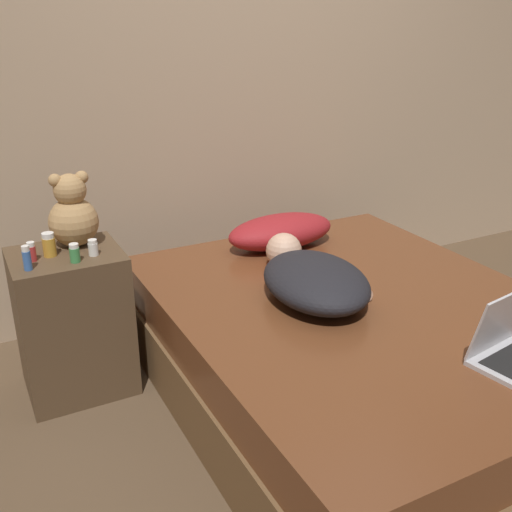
# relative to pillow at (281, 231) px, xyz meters

# --- Properties ---
(ground_plane) EXTENTS (12.00, 12.00, 0.00)m
(ground_plane) POSITION_rel_pillow_xyz_m (-0.01, -0.67, -0.53)
(ground_plane) COLOR brown
(wall_back) EXTENTS (8.00, 0.06, 2.60)m
(wall_back) POSITION_rel_pillow_xyz_m (-0.01, 0.52, 0.77)
(wall_back) COLOR tan
(wall_back) RESTS_ON ground_plane
(bed) EXTENTS (1.46, 1.83, 0.45)m
(bed) POSITION_rel_pillow_xyz_m (-0.01, -0.67, -0.30)
(bed) COLOR brown
(bed) RESTS_ON ground_plane
(nightstand) EXTENTS (0.43, 0.37, 0.62)m
(nightstand) POSITION_rel_pillow_xyz_m (-1.02, -0.05, -0.22)
(nightstand) COLOR brown
(nightstand) RESTS_ON ground_plane
(pillow) EXTENTS (0.55, 0.27, 0.16)m
(pillow) POSITION_rel_pillow_xyz_m (0.00, 0.00, 0.00)
(pillow) COLOR maroon
(pillow) RESTS_ON bed
(person_lying) EXTENTS (0.46, 0.72, 0.16)m
(person_lying) POSITION_rel_pillow_xyz_m (-0.16, -0.53, -0.00)
(person_lying) COLOR black
(person_lying) RESTS_ON bed
(teddy_bear) EXTENTS (0.20, 0.20, 0.30)m
(teddy_bear) POSITION_rel_pillow_xyz_m (-0.96, 0.02, 0.23)
(teddy_bear) COLOR tan
(teddy_bear) RESTS_ON nightstand
(bottle_red) EXTENTS (0.03, 0.03, 0.08)m
(bottle_red) POSITION_rel_pillow_xyz_m (-1.14, -0.08, 0.13)
(bottle_red) COLOR #B72D2D
(bottle_red) RESTS_ON nightstand
(bottle_blue) EXTENTS (0.03, 0.03, 0.10)m
(bottle_blue) POSITION_rel_pillow_xyz_m (-1.17, -0.16, 0.14)
(bottle_blue) COLOR #3866B2
(bottle_blue) RESTS_ON nightstand
(bottle_amber) EXTENTS (0.05, 0.05, 0.10)m
(bottle_amber) POSITION_rel_pillow_xyz_m (-1.07, -0.05, 0.14)
(bottle_amber) COLOR gold
(bottle_amber) RESTS_ON nightstand
(bottle_green) EXTENTS (0.04, 0.04, 0.07)m
(bottle_green) POSITION_rel_pillow_xyz_m (-1.00, -0.16, 0.13)
(bottle_green) COLOR #3D8E4C
(bottle_green) RESTS_ON nightstand
(bottle_white) EXTENTS (0.04, 0.04, 0.06)m
(bottle_white) POSITION_rel_pillow_xyz_m (-0.92, -0.12, 0.12)
(bottle_white) COLOR white
(bottle_white) RESTS_ON nightstand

